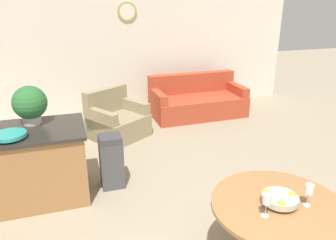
# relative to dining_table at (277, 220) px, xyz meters

# --- Properties ---
(wall_back) EXTENTS (8.00, 0.09, 2.70)m
(wall_back) POSITION_rel_dining_table_xyz_m (-0.53, 5.07, 0.78)
(wall_back) COLOR silver
(wall_back) RESTS_ON ground_plane
(dining_table) EXTENTS (1.16, 1.16, 0.74)m
(dining_table) POSITION_rel_dining_table_xyz_m (0.00, 0.00, 0.00)
(dining_table) COLOR #9E6B3D
(dining_table) RESTS_ON ground_plane
(fruit_bowl) EXTENTS (0.31, 0.31, 0.11)m
(fruit_bowl) POSITION_rel_dining_table_xyz_m (-0.00, -0.00, 0.22)
(fruit_bowl) COLOR #B7B29E
(fruit_bowl) RESTS_ON dining_table
(wine_glass_left) EXTENTS (0.07, 0.07, 0.20)m
(wine_glass_left) POSITION_rel_dining_table_xyz_m (-0.21, -0.10, 0.32)
(wine_glass_left) COLOR silver
(wine_glass_left) RESTS_ON dining_table
(wine_glass_right) EXTENTS (0.07, 0.07, 0.20)m
(wine_glass_right) POSITION_rel_dining_table_xyz_m (0.21, -0.08, 0.32)
(wine_glass_right) COLOR silver
(wine_glass_right) RESTS_ON dining_table
(kitchen_island) EXTENTS (1.39, 0.88, 0.92)m
(kitchen_island) POSITION_rel_dining_table_xyz_m (-2.16, 1.94, -0.10)
(kitchen_island) COLOR #9E6B3D
(kitchen_island) RESTS_ON ground_plane
(teal_bowl) EXTENTS (0.35, 0.35, 0.06)m
(teal_bowl) POSITION_rel_dining_table_xyz_m (-2.28, 1.72, 0.40)
(teal_bowl) COLOR teal
(teal_bowl) RESTS_ON kitchen_island
(potted_plant) EXTENTS (0.41, 0.41, 0.47)m
(potted_plant) POSITION_rel_dining_table_xyz_m (-2.07, 2.15, 0.61)
(potted_plant) COLOR beige
(potted_plant) RESTS_ON kitchen_island
(trash_bin) EXTENTS (0.29, 0.28, 0.73)m
(trash_bin) POSITION_rel_dining_table_xyz_m (-1.17, 1.93, -0.21)
(trash_bin) COLOR #47474C
(trash_bin) RESTS_ON ground_plane
(couch) EXTENTS (1.96, 0.99, 0.84)m
(couch) POSITION_rel_dining_table_xyz_m (1.00, 4.24, -0.28)
(couch) COLOR #B24228
(couch) RESTS_ON ground_plane
(armchair) EXTENTS (1.19, 1.17, 0.86)m
(armchair) POSITION_rel_dining_table_xyz_m (-0.83, 3.58, -0.28)
(armchair) COLOR #998966
(armchair) RESTS_ON ground_plane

